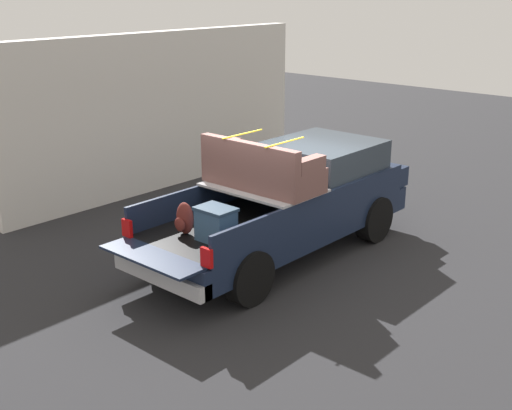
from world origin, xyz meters
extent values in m
plane|color=#262628|center=(0.00, 0.00, 0.00)|extent=(40.00, 40.00, 0.00)
cube|color=#162138|center=(0.00, 0.00, 0.63)|extent=(5.50, 1.92, 0.44)
cube|color=black|center=(-1.20, 0.00, 0.87)|extent=(2.80, 1.80, 0.04)
cube|color=#162138|center=(-1.20, 0.93, 1.10)|extent=(2.80, 0.06, 0.50)
cube|color=#162138|center=(-1.20, -0.93, 1.10)|extent=(2.80, 0.06, 0.50)
cube|color=#162138|center=(0.17, 0.00, 1.10)|extent=(0.06, 1.80, 0.50)
cube|color=#162138|center=(-2.88, 0.00, 0.87)|extent=(0.55, 1.80, 0.04)
cube|color=#B2B2B7|center=(-0.43, 0.00, 1.37)|extent=(1.25, 1.92, 0.04)
cube|color=#162138|center=(1.35, 0.00, 1.10)|extent=(2.30, 1.92, 0.50)
cube|color=#2D3842|center=(1.25, 0.00, 1.61)|extent=(1.94, 1.76, 0.51)
cube|color=#162138|center=(2.70, 0.00, 1.04)|extent=(0.40, 1.82, 0.38)
cube|color=#B2B2B7|center=(-2.72, 0.00, 0.53)|extent=(0.24, 1.92, 0.24)
cube|color=red|center=(-2.62, 0.88, 1.03)|extent=(0.06, 0.20, 0.28)
cube|color=red|center=(-2.62, -0.88, 1.03)|extent=(0.06, 0.20, 0.28)
cylinder|color=black|center=(1.75, 0.88, 0.43)|extent=(0.87, 0.30, 0.87)
cylinder|color=black|center=(1.75, -0.88, 0.43)|extent=(0.87, 0.30, 0.87)
cylinder|color=black|center=(-1.75, 0.88, 0.43)|extent=(0.87, 0.30, 0.87)
cylinder|color=black|center=(-1.75, -0.88, 0.43)|extent=(0.87, 0.30, 0.87)
cube|color=#335170|center=(-1.83, -0.27, 1.13)|extent=(0.40, 0.55, 0.49)
cube|color=#23394E|center=(-1.83, -0.27, 1.40)|extent=(0.44, 0.59, 0.05)
ellipsoid|color=#384728|center=(-1.61, 0.01, 1.10)|extent=(0.20, 0.35, 0.43)
ellipsoid|color=#384728|center=(-1.72, 0.01, 1.04)|extent=(0.09, 0.24, 0.19)
ellipsoid|color=maroon|center=(-1.93, 0.30, 1.15)|extent=(0.20, 0.33, 0.52)
ellipsoid|color=maroon|center=(-2.04, 0.30, 1.07)|extent=(0.09, 0.23, 0.23)
cube|color=brown|center=(-0.43, 0.00, 1.60)|extent=(0.88, 2.05, 0.42)
cube|color=brown|center=(-0.78, 0.00, 2.01)|extent=(0.16, 2.05, 0.40)
cube|color=brown|center=(-0.38, 0.92, 1.92)|extent=(0.64, 0.20, 0.22)
cube|color=brown|center=(-0.38, -0.92, 1.92)|extent=(0.64, 0.20, 0.22)
cube|color=yellow|center=(-0.43, 0.46, 2.22)|extent=(0.98, 0.03, 0.02)
cube|color=yellow|center=(-0.43, -0.46, 2.22)|extent=(0.98, 0.03, 0.02)
cube|color=silver|center=(1.57, 4.87, 1.80)|extent=(8.62, 0.36, 3.61)
camera|label=1|loc=(-8.55, -7.06, 4.65)|focal=46.89mm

